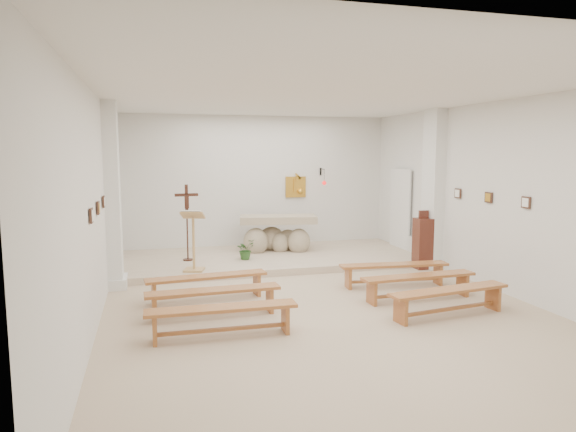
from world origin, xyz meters
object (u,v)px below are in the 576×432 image
object	(u,v)px
bench_right_front	(394,269)
bench_right_second	(419,281)
crucifix_stand	(187,217)
lectern	(193,241)
bench_left_front	(207,281)
altar	(277,236)
donation_pedestal	(423,243)
bench_left_third	(222,314)
bench_left_second	(214,296)
bench_right_third	(449,296)

from	to	relation	value
bench_right_front	bench_right_second	world-z (taller)	same
crucifix_stand	bench_right_front	size ratio (longest dim) A/B	0.80
lectern	bench_left_front	xyz separation A→B (m)	(0.09, -1.65, -0.45)
altar	donation_pedestal	xyz separation A→B (m)	(2.80, -2.08, 0.05)
altar	bench_left_third	size ratio (longest dim) A/B	0.93
bench_left_front	bench_right_second	distance (m)	3.69
altar	bench_right_second	world-z (taller)	altar
donation_pedestal	bench_right_front	size ratio (longest dim) A/B	0.61
bench_left_second	bench_left_third	xyz separation A→B (m)	(0.00, -0.94, 0.00)
bench_right_front	bench_right_second	distance (m)	0.94
bench_right_third	donation_pedestal	bearing A→B (deg)	59.30
donation_pedestal	bench_right_third	bearing A→B (deg)	-112.01
bench_left_second	bench_left_third	distance (m)	0.94
bench_right_third	bench_right_front	bearing A→B (deg)	82.16
bench_left_second	bench_right_second	bearing A→B (deg)	-1.67
bench_left_third	bench_right_third	world-z (taller)	same
lectern	bench_right_third	distance (m)	5.11
altar	bench_right_front	bearing A→B (deg)	-55.86
lectern	bench_right_third	bearing A→B (deg)	-27.21
bench_left_second	lectern	bearing A→B (deg)	90.22
bench_right_front	bench_right_third	world-z (taller)	same
bench_left_second	bench_right_second	size ratio (longest dim) A/B	1.00
bench_right_front	bench_left_third	xyz separation A→B (m)	(-3.57, -1.88, 0.00)
bench_left_second	bench_left_third	world-z (taller)	same
lectern	bench_left_front	world-z (taller)	lectern
bench_left_front	bench_right_front	distance (m)	3.57
crucifix_stand	bench_left_front	distance (m)	2.86
bench_left_second	bench_left_third	size ratio (longest dim) A/B	1.00
bench_right_front	bench_left_third	size ratio (longest dim) A/B	1.01
bench_left_front	bench_left_third	size ratio (longest dim) A/B	1.01
donation_pedestal	bench_right_second	world-z (taller)	donation_pedestal
crucifix_stand	bench_left_front	world-z (taller)	crucifix_stand
lectern	crucifix_stand	world-z (taller)	crucifix_stand
bench_left_third	bench_right_second	bearing A→B (deg)	15.85
lectern	donation_pedestal	distance (m)	4.99
crucifix_stand	bench_right_third	bearing A→B (deg)	-54.54
donation_pedestal	bench_right_third	xyz separation A→B (m)	(-1.31, -3.12, -0.24)
bench_left_second	bench_left_front	bearing A→B (deg)	88.33
crucifix_stand	donation_pedestal	world-z (taller)	crucifix_stand
altar	bench_right_front	size ratio (longest dim) A/B	0.92
donation_pedestal	bench_right_second	size ratio (longest dim) A/B	0.61
donation_pedestal	bench_right_second	distance (m)	2.55
lectern	bench_right_front	world-z (taller)	lectern
crucifix_stand	bench_left_second	size ratio (longest dim) A/B	0.81
crucifix_stand	bench_right_front	bearing A→B (deg)	-39.73
bench_left_second	bench_right_third	world-z (taller)	same
altar	bench_right_second	size ratio (longest dim) A/B	0.93
bench_right_front	bench_left_second	size ratio (longest dim) A/B	1.01
bench_right_front	donation_pedestal	bearing A→B (deg)	48.83
bench_right_second	bench_right_third	xyz separation A→B (m)	(0.00, -0.94, 0.00)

